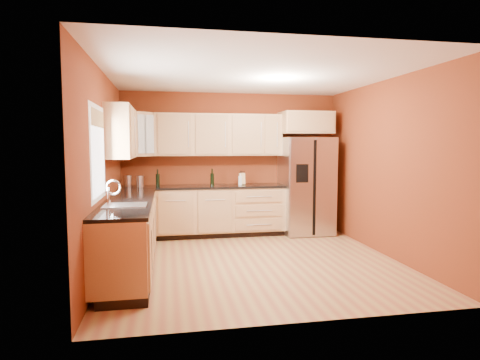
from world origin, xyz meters
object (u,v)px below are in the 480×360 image
object	(u,v)px
refrigerator	(306,186)
knife_block	(242,179)
soap_dispenser	(240,179)
wine_bottle_a	(212,177)
canister_left	(128,181)

from	to	relation	value
refrigerator	knife_block	bearing A→B (deg)	174.80
refrigerator	soap_dispenser	xyz separation A→B (m)	(-1.23, 0.06, 0.13)
soap_dispenser	wine_bottle_a	bearing A→B (deg)	-174.39
wine_bottle_a	soap_dispenser	distance (m)	0.52
wine_bottle_a	soap_dispenser	bearing A→B (deg)	5.61
knife_block	soap_dispenser	bearing A→B (deg)	-130.73
canister_left	wine_bottle_a	distance (m)	1.45
refrigerator	soap_dispenser	size ratio (longest dim) A/B	8.64
refrigerator	knife_block	distance (m)	1.20
refrigerator	canister_left	size ratio (longest dim) A/B	9.19
refrigerator	canister_left	bearing A→B (deg)	178.42
soap_dispenser	refrigerator	bearing A→B (deg)	-3.02
wine_bottle_a	canister_left	bearing A→B (deg)	177.07
wine_bottle_a	knife_block	xyz separation A→B (m)	(0.56, 0.09, -0.05)
canister_left	wine_bottle_a	size ratio (longest dim) A/B	0.64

